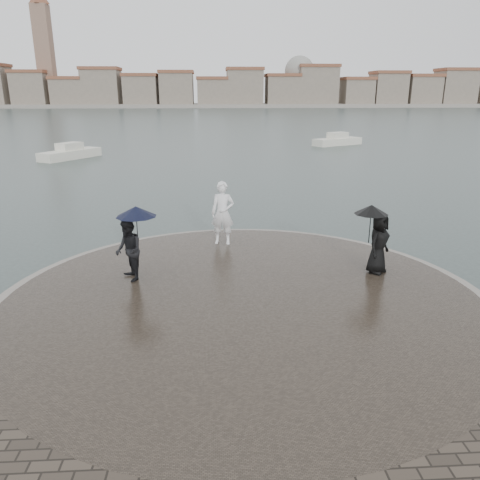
{
  "coord_description": "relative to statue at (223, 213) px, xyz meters",
  "views": [
    {
      "loc": [
        -0.73,
        -7.23,
        5.29
      ],
      "look_at": [
        0.0,
        4.8,
        1.45
      ],
      "focal_mm": 35.0,
      "sensor_mm": 36.0,
      "label": 1
    }
  ],
  "objects": [
    {
      "name": "statue",
      "position": [
        0.0,
        0.0,
        0.0
      ],
      "size": [
        0.85,
        0.64,
        2.12
      ],
      "primitive_type": "imported",
      "rotation": [
        0.0,
        0.0,
        -0.18
      ],
      "color": "white",
      "rests_on": "quay_tip"
    },
    {
      "name": "quay_tip",
      "position": [
        0.39,
        -4.39,
        -1.24
      ],
      "size": [
        11.9,
        11.9,
        0.36
      ],
      "primitive_type": "cylinder",
      "color": "#2D261E",
      "rests_on": "ground"
    },
    {
      "name": "far_skyline",
      "position": [
        -5.9,
        152.82,
        4.19
      ],
      "size": [
        260.0,
        20.0,
        37.0
      ],
      "color": "gray",
      "rests_on": "ground"
    },
    {
      "name": "ground",
      "position": [
        0.39,
        -7.89,
        -1.42
      ],
      "size": [
        400.0,
        400.0,
        0.0
      ],
      "primitive_type": "plane",
      "color": "#2B3835",
      "rests_on": "ground"
    },
    {
      "name": "kerb_ring",
      "position": [
        0.39,
        -4.39,
        -1.26
      ],
      "size": [
        12.5,
        12.5,
        0.32
      ],
      "primitive_type": "cylinder",
      "color": "gray",
      "rests_on": "ground"
    },
    {
      "name": "boats",
      "position": [
        0.36,
        28.72,
        -1.04
      ],
      "size": [
        29.45,
        13.53,
        1.5
      ],
      "color": "silver",
      "rests_on": "ground"
    },
    {
      "name": "visitor_left",
      "position": [
        -2.54,
        -3.04,
        0.07
      ],
      "size": [
        1.26,
        1.15,
        2.04
      ],
      "color": "black",
      "rests_on": "quay_tip"
    },
    {
      "name": "visitor_right",
      "position": [
        4.24,
        -2.9,
        0.02
      ],
      "size": [
        1.21,
        1.07,
        1.95
      ],
      "color": "black",
      "rests_on": "quay_tip"
    }
  ]
}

